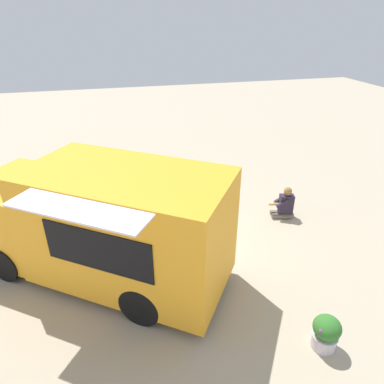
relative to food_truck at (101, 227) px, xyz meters
name	(u,v)px	position (x,y,z in m)	size (l,w,h in m)	color
ground_plane	(152,237)	(1.13, 1.08, -1.19)	(40.00, 40.00, 0.00)	#B3A68B
food_truck	(101,227)	(0.00, 0.00, 0.00)	(5.65, 4.87, 2.51)	#F8A425
person_customer	(285,205)	(4.86, 1.19, -0.84)	(0.77, 0.54, 0.90)	#6E645B
planter_flowering_near	(326,332)	(3.50, -2.83, -0.85)	(0.47, 0.47, 0.65)	silver
planter_flowering_far	(171,172)	(2.25, 4.14, -0.85)	(0.51, 0.51, 0.68)	gray
plaza_bench	(105,171)	(0.11, 4.74, -0.82)	(1.55, 1.32, 0.50)	olive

